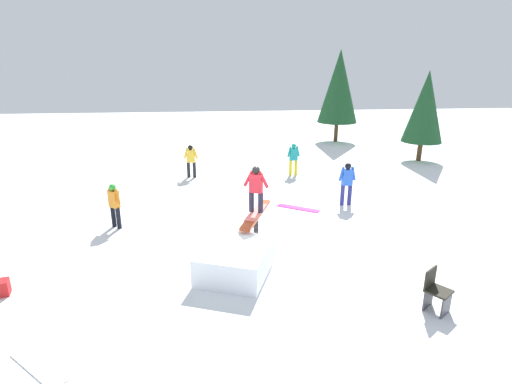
% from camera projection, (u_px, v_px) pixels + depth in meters
% --- Properties ---
extents(ground_plane, '(60.00, 60.00, 0.00)m').
position_uv_depth(ground_plane, '(256.00, 240.00, 11.17)').
color(ground_plane, white).
extents(rail_feature, '(2.20, 1.05, 0.83)m').
position_uv_depth(rail_feature, '(256.00, 217.00, 10.96)').
color(rail_feature, black).
rests_on(rail_feature, ground).
extents(snow_kicker_ramp, '(2.21, 2.03, 0.68)m').
position_uv_depth(snow_kicker_ramp, '(236.00, 260.00, 9.35)').
color(snow_kicker_ramp, white).
rests_on(snow_kicker_ramp, ground).
extents(main_rider_on_rail, '(1.35, 0.76, 1.32)m').
position_uv_depth(main_rider_on_rail, '(256.00, 190.00, 10.71)').
color(main_rider_on_rail, '#E96F63').
rests_on(main_rider_on_rail, rail_feature).
extents(bystander_yellow, '(0.26, 0.63, 1.41)m').
position_uv_depth(bystander_yellow, '(191.00, 159.00, 16.98)').
color(bystander_yellow, black).
rests_on(bystander_yellow, ground).
extents(bystander_blue, '(0.22, 0.61, 1.50)m').
position_uv_depth(bystander_blue, '(347.00, 182.00, 13.68)').
color(bystander_blue, navy).
rests_on(bystander_blue, ground).
extents(bystander_orange, '(0.44, 0.49, 1.37)m').
position_uv_depth(bystander_orange, '(114.00, 203.00, 11.81)').
color(bystander_orange, black).
rests_on(bystander_orange, ground).
extents(bystander_teal, '(0.24, 0.59, 1.40)m').
position_uv_depth(bystander_teal, '(293.00, 158.00, 17.33)').
color(bystander_teal, yellow).
rests_on(bystander_teal, ground).
extents(loose_snowboard_magenta, '(1.03, 1.39, 0.02)m').
position_uv_depth(loose_snowboard_magenta, '(298.00, 208.00, 13.59)').
color(loose_snowboard_magenta, '#D424A5').
rests_on(loose_snowboard_magenta, ground).
extents(loose_snowboard_white, '(1.09, 1.19, 0.02)m').
position_uv_depth(loose_snowboard_white, '(38.00, 367.00, 6.54)').
color(loose_snowboard_white, white).
rests_on(loose_snowboard_white, ground).
extents(folding_chair, '(0.62, 0.62, 0.88)m').
position_uv_depth(folding_chair, '(436.00, 292.00, 7.93)').
color(folding_chair, '#3F3F44').
rests_on(folding_chair, ground).
extents(backpack_on_snow, '(0.35, 0.29, 0.34)m').
position_uv_depth(backpack_on_snow, '(4.00, 287.00, 8.55)').
color(backpack_on_snow, red).
rests_on(backpack_on_snow, ground).
extents(pine_tree_near, '(2.40, 2.40, 5.45)m').
position_uv_depth(pine_tree_near, '(339.00, 87.00, 23.83)').
color(pine_tree_near, '#4C331E').
rests_on(pine_tree_near, ground).
extents(pine_tree_far, '(1.93, 1.93, 4.38)m').
position_uv_depth(pine_tree_far, '(425.00, 107.00, 19.27)').
color(pine_tree_far, '#4C331E').
rests_on(pine_tree_far, ground).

